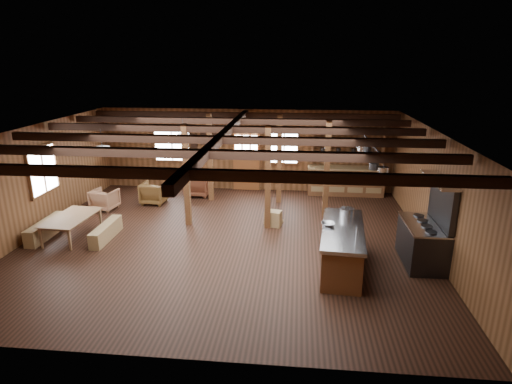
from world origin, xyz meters
TOP-DOWN VIEW (x-y plane):
  - room at (0.00, 0.00)m, footprint 10.04×9.04m
  - ceiling_joists at (0.00, 0.18)m, footprint 9.80×8.82m
  - timber_posts at (0.52, 2.08)m, footprint 3.95×2.35m
  - back_door at (0.00, 4.45)m, footprint 1.02×0.08m
  - window_back_left at (-2.60, 4.46)m, footprint 1.32×0.06m
  - window_back_right at (1.30, 4.46)m, footprint 1.02×0.06m
  - window_left at (-4.96, 0.50)m, footprint 0.14×1.24m
  - notice_boards at (-1.50, 4.46)m, footprint 1.08×0.03m
  - back_counter at (3.40, 4.20)m, footprint 2.55×0.60m
  - pendant_lamps at (-2.25, 1.00)m, footprint 1.86×2.36m
  - pot_rack at (3.45, 0.40)m, footprint 0.38×3.00m
  - kitchen_island at (2.79, -1.18)m, footprint 1.11×2.57m
  - step_stool at (1.15, 1.12)m, footprint 0.55×0.44m
  - commercial_range at (4.65, -0.77)m, footprint 0.82×1.60m
  - dining_table at (-3.90, -0.21)m, footprint 1.00×1.68m
  - bench_wall at (-4.65, -0.21)m, footprint 0.29×1.55m
  - bench_aisle at (-3.04, -0.21)m, footprint 0.27×1.44m
  - armchair_a at (-2.74, 2.68)m, footprint 0.78×0.80m
  - armchair_b at (-1.54, 3.62)m, footprint 0.82×0.84m
  - armchair_c at (-4.05, 1.96)m, footprint 0.79×0.80m
  - counter_pot at (2.93, -0.45)m, footprint 0.31×0.31m
  - bowl at (2.47, -1.09)m, footprint 0.31×0.31m

SIDE VIEW (x-z plane):
  - bench_aisle at x=-3.04m, z-range 0.00..0.40m
  - bench_wall at x=-4.65m, z-range 0.00..0.43m
  - step_stool at x=1.15m, z-range 0.00..0.43m
  - dining_table at x=-3.90m, z-range 0.00..0.58m
  - armchair_c at x=-4.05m, z-range 0.00..0.64m
  - armchair_a at x=-2.74m, z-range 0.00..0.68m
  - armchair_b at x=-1.54m, z-range 0.00..0.74m
  - kitchen_island at x=2.79m, z-range -0.12..1.08m
  - back_counter at x=3.40m, z-range -0.62..1.83m
  - commercial_range at x=4.65m, z-range -0.35..1.62m
  - back_door at x=0.00m, z-range -0.19..1.96m
  - bowl at x=2.47m, z-range 0.94..1.01m
  - counter_pot at x=2.93m, z-range 0.94..1.13m
  - room at x=0.00m, z-range -0.02..2.82m
  - timber_posts at x=0.52m, z-range 0.00..2.80m
  - window_back_left at x=-2.60m, z-range 0.94..2.26m
  - window_back_right at x=1.30m, z-range 0.94..2.26m
  - window_left at x=-4.96m, z-range 0.94..2.26m
  - notice_boards at x=-1.50m, z-range 1.19..2.09m
  - pendant_lamps at x=-2.25m, z-range 1.92..2.58m
  - pot_rack at x=3.45m, z-range 2.05..2.49m
  - ceiling_joists at x=0.00m, z-range 2.59..2.77m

